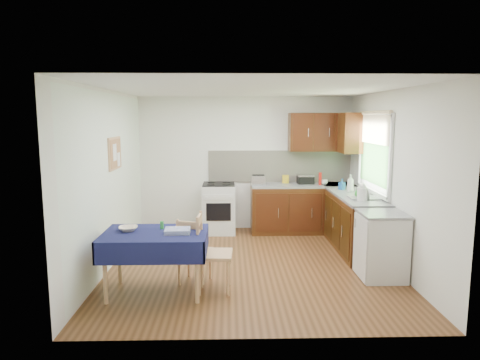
{
  "coord_description": "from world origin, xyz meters",
  "views": [
    {
      "loc": [
        -0.31,
        -5.95,
        2.11
      ],
      "look_at": [
        -0.15,
        0.1,
        1.23
      ],
      "focal_mm": 32.0,
      "sensor_mm": 36.0,
      "label": 1
    }
  ],
  "objects_px": {
    "dining_table": "(155,241)",
    "toaster": "(258,180)",
    "chair_near": "(210,250)",
    "sandwich_press": "(305,179)",
    "kettle": "(362,193)",
    "dish_rack": "(364,197)",
    "chair_far": "(193,249)"
  },
  "relations": [
    {
      "from": "sandwich_press",
      "to": "dish_rack",
      "type": "relative_size",
      "value": 0.67
    },
    {
      "from": "chair_far",
      "to": "kettle",
      "type": "distance_m",
      "value": 2.65
    },
    {
      "from": "dining_table",
      "to": "sandwich_press",
      "type": "xyz_separation_m",
      "value": [
        2.31,
        2.81,
        0.34
      ]
    },
    {
      "from": "kettle",
      "to": "sandwich_press",
      "type": "bearing_deg",
      "value": 108.57
    },
    {
      "from": "chair_near",
      "to": "sandwich_press",
      "type": "distance_m",
      "value": 3.25
    },
    {
      "from": "dining_table",
      "to": "chair_far",
      "type": "bearing_deg",
      "value": 47.53
    },
    {
      "from": "chair_near",
      "to": "kettle",
      "type": "bearing_deg",
      "value": -60.48
    },
    {
      "from": "sandwich_press",
      "to": "kettle",
      "type": "xyz_separation_m",
      "value": [
        0.55,
        -1.64,
        0.03
      ]
    },
    {
      "from": "toaster",
      "to": "sandwich_press",
      "type": "bearing_deg",
      "value": -10.79
    },
    {
      "from": "chair_near",
      "to": "dish_rack",
      "type": "relative_size",
      "value": 2.21
    },
    {
      "from": "dining_table",
      "to": "toaster",
      "type": "height_order",
      "value": "toaster"
    },
    {
      "from": "chair_far",
      "to": "chair_near",
      "type": "relative_size",
      "value": 0.9
    },
    {
      "from": "chair_near",
      "to": "dish_rack",
      "type": "height_order",
      "value": "dish_rack"
    },
    {
      "from": "toaster",
      "to": "dining_table",
      "type": "bearing_deg",
      "value": -138.11
    },
    {
      "from": "chair_near",
      "to": "sandwich_press",
      "type": "xyz_separation_m",
      "value": [
        1.65,
        2.76,
        0.47
      ]
    },
    {
      "from": "sandwich_press",
      "to": "kettle",
      "type": "distance_m",
      "value": 1.73
    },
    {
      "from": "sandwich_press",
      "to": "kettle",
      "type": "height_order",
      "value": "kettle"
    },
    {
      "from": "chair_near",
      "to": "sandwich_press",
      "type": "bearing_deg",
      "value": -28.16
    },
    {
      "from": "sandwich_press",
      "to": "kettle",
      "type": "bearing_deg",
      "value": -92.53
    },
    {
      "from": "dish_rack",
      "to": "chair_near",
      "type": "bearing_deg",
      "value": -143.49
    },
    {
      "from": "dining_table",
      "to": "sandwich_press",
      "type": "distance_m",
      "value": 3.65
    },
    {
      "from": "sandwich_press",
      "to": "dish_rack",
      "type": "bearing_deg",
      "value": -88.11
    },
    {
      "from": "chair_far",
      "to": "kettle",
      "type": "relative_size",
      "value": 3.32
    },
    {
      "from": "dining_table",
      "to": "kettle",
      "type": "xyz_separation_m",
      "value": [
        2.86,
        1.16,
        0.37
      ]
    },
    {
      "from": "toaster",
      "to": "sandwich_press",
      "type": "height_order",
      "value": "toaster"
    },
    {
      "from": "chair_far",
      "to": "sandwich_press",
      "type": "relative_size",
      "value": 2.96
    },
    {
      "from": "dish_rack",
      "to": "kettle",
      "type": "relative_size",
      "value": 1.68
    },
    {
      "from": "toaster",
      "to": "kettle",
      "type": "xyz_separation_m",
      "value": [
        1.44,
        -1.5,
        0.03
      ]
    },
    {
      "from": "chair_far",
      "to": "dish_rack",
      "type": "relative_size",
      "value": 1.98
    },
    {
      "from": "sandwich_press",
      "to": "kettle",
      "type": "relative_size",
      "value": 1.12
    },
    {
      "from": "chair_far",
      "to": "chair_near",
      "type": "distance_m",
      "value": 0.32
    },
    {
      "from": "chair_near",
      "to": "sandwich_press",
      "type": "height_order",
      "value": "sandwich_press"
    }
  ]
}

